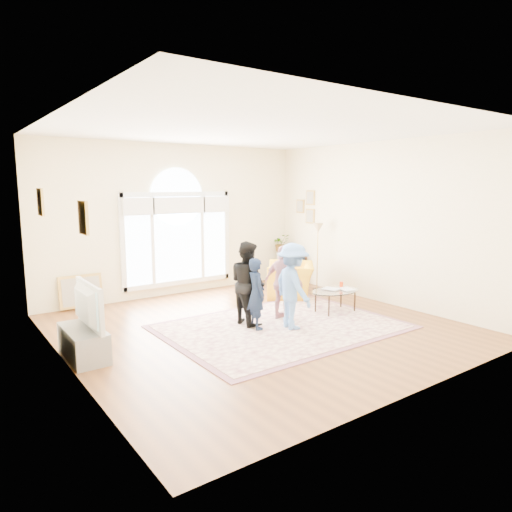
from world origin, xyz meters
TOP-DOWN VIEW (x-y plane):
  - ground at (0.00, 0.00)m, footprint 6.00×6.00m
  - room_shell at (0.01, 2.83)m, footprint 6.00×6.00m
  - area_rug at (0.31, -0.22)m, footprint 3.60×2.60m
  - rug_border at (0.31, -0.22)m, footprint 3.80×2.80m
  - tv_console at (-2.75, 0.30)m, footprint 0.45×1.00m
  - television at (-2.74, 0.30)m, footprint 0.17×1.08m
  - coffee_table at (1.67, -0.10)m, footprint 1.03×0.69m
  - armchair at (1.81, 1.35)m, footprint 1.42×1.44m
  - side_cabinet at (2.78, 2.38)m, footprint 0.40×0.50m
  - floor_lamp at (2.71, 1.49)m, footprint 0.25×0.25m
  - plant_pedestal at (2.70, 2.79)m, footprint 0.20×0.20m
  - potted_plant at (2.70, 2.79)m, footprint 0.46×0.42m
  - leaning_picture at (-2.09, 2.90)m, footprint 0.80×0.14m
  - child_navy at (-0.10, -0.06)m, footprint 0.35×0.47m
  - child_black at (-0.06, 0.24)m, footprint 0.54×0.69m
  - child_pink at (0.59, 0.09)m, footprint 0.52×0.82m
  - child_blue at (0.39, -0.40)m, footprint 0.67×0.98m

SIDE VIEW (x-z plane):
  - ground at x=0.00m, z-range 0.00..0.00m
  - leaning_picture at x=-2.09m, z-range -0.31..0.31m
  - rug_border at x=0.31m, z-range 0.00..0.01m
  - area_rug at x=0.31m, z-range 0.00..0.02m
  - tv_console at x=-2.75m, z-range 0.00..0.42m
  - side_cabinet at x=2.78m, z-range 0.00..0.70m
  - plant_pedestal at x=2.70m, z-range 0.00..0.70m
  - armchair at x=1.81m, z-range 0.00..0.70m
  - coffee_table at x=1.67m, z-range 0.13..0.67m
  - child_navy at x=-0.10m, z-range 0.02..1.18m
  - child_pink at x=0.59m, z-range 0.02..1.32m
  - child_blue at x=0.39m, z-range 0.02..1.42m
  - child_black at x=-0.06m, z-range 0.02..1.43m
  - television at x=-2.74m, z-range 0.42..1.04m
  - potted_plant at x=2.70m, z-range 0.70..1.14m
  - floor_lamp at x=2.71m, z-range 0.53..2.04m
  - room_shell at x=0.01m, z-range -1.43..4.57m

